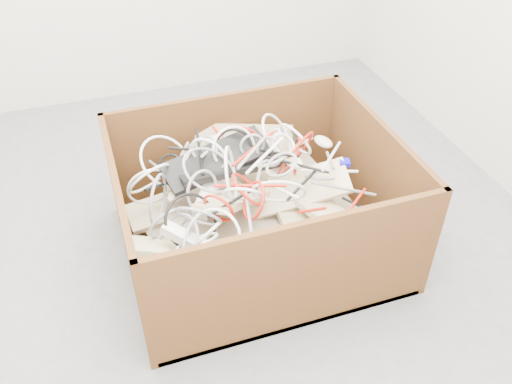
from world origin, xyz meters
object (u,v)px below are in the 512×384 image
object	(u,v)px
cardboard_box	(254,225)
power_strip_right	(194,242)
power_strip_left	(213,183)
vga_plug	(344,162)

from	to	relation	value
cardboard_box	power_strip_right	bearing A→B (deg)	-143.23
power_strip_left	vga_plug	size ratio (longest dim) A/B	7.37
power_strip_right	vga_plug	xyz separation A→B (m)	(0.70, 0.23, 0.04)
power_strip_left	power_strip_right	distance (m)	0.34
power_strip_right	cardboard_box	bearing A→B (deg)	83.35
power_strip_left	cardboard_box	bearing A→B (deg)	-80.44
power_strip_left	power_strip_right	size ratio (longest dim) A/B	1.32
vga_plug	power_strip_right	bearing A→B (deg)	-148.00
cardboard_box	power_strip_left	distance (m)	0.27
cardboard_box	vga_plug	xyz separation A→B (m)	(0.40, 0.00, 0.23)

